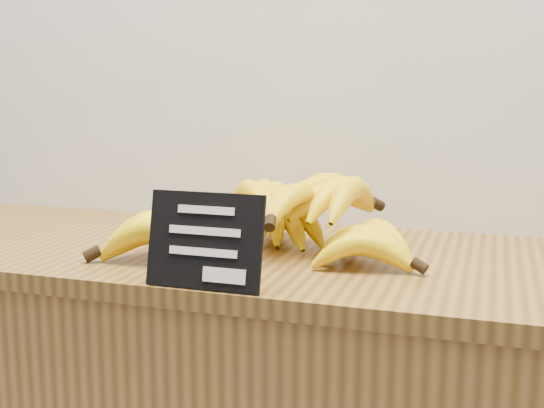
{
  "coord_description": "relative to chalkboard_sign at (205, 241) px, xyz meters",
  "views": [
    {
      "loc": [
        0.44,
        1.64,
        1.21
      ],
      "look_at": [
        0.1,
        2.7,
        1.02
      ],
      "focal_mm": 45.0,
      "sensor_mm": 36.0,
      "label": 1
    }
  ],
  "objects": [
    {
      "name": "chalkboard_sign",
      "position": [
        0.0,
        0.0,
        0.0
      ],
      "size": [
        0.17,
        0.04,
        0.14
      ],
      "primitive_type": "cube",
      "rotation": [
        -0.23,
        0.0,
        0.0
      ],
      "color": "black",
      "rests_on": "counter_top"
    },
    {
      "name": "banana_pile",
      "position": [
        0.01,
        0.23,
        -0.01
      ],
      "size": [
        0.54,
        0.35,
        0.13
      ],
      "color": "yellow",
      "rests_on": "counter_top"
    },
    {
      "name": "counter_top",
      "position": [
        0.04,
        0.25,
        -0.08
      ],
      "size": [
        1.58,
        0.54,
        0.03
      ],
      "primitive_type": "cube",
      "color": "brown",
      "rests_on": "counter"
    }
  ]
}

